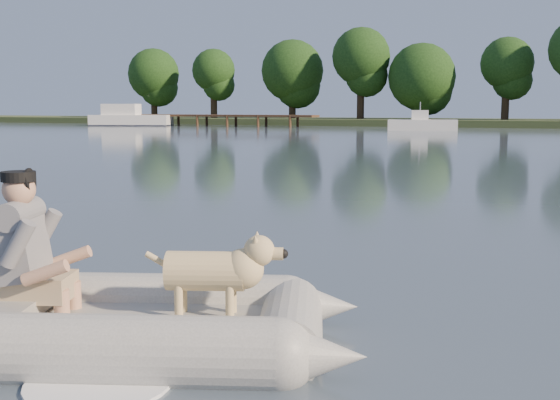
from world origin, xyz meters
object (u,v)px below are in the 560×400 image
at_px(motorboat, 423,117).
at_px(cabin_cruiser, 131,115).
at_px(dinghy, 116,268).
at_px(dog, 206,278).
at_px(dock, 222,120).
at_px(man, 24,241).

bearing_deg(motorboat, cabin_cruiser, 165.01).
bearing_deg(dinghy, cabin_cruiser, 104.94).
bearing_deg(dog, dock, 97.76).
distance_m(dock, dinghy, 58.60).
xyz_separation_m(dinghy, motorboat, (-7.10, 48.15, 0.40)).
bearing_deg(dock, dog, -62.95).
xyz_separation_m(dinghy, cabin_cruiser, (-34.33, 50.47, 0.40)).
height_order(dinghy, cabin_cruiser, cabin_cruiser).
bearing_deg(dog, motorboat, 79.86).
relative_size(dinghy, dog, 5.19).
relative_size(dinghy, cabin_cruiser, 0.64).
distance_m(dinghy, dog, 0.66).
bearing_deg(cabin_cruiser, man, -72.69).
xyz_separation_m(dock, motorboat, (18.96, -4.34, 0.48)).
bearing_deg(dog, cabin_cruiser, 105.54).
height_order(dock, motorboat, motorboat).
bearing_deg(motorboat, dinghy, -91.72).
bearing_deg(cabin_cruiser, dinghy, -72.05).
height_order(dock, cabin_cruiser, cabin_cruiser).
height_order(cabin_cruiser, motorboat, cabin_cruiser).
xyz_separation_m(dock, man, (25.37, -52.68, 0.27)).
distance_m(man, motorboat, 48.76).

